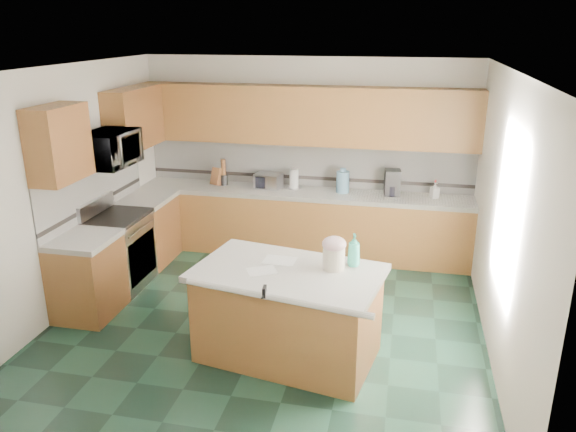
% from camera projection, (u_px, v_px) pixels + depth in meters
% --- Properties ---
extents(floor, '(4.60, 4.60, 0.00)m').
position_uv_depth(floor, '(268.00, 321.00, 6.19)').
color(floor, black).
rests_on(floor, ground).
extents(ceiling, '(4.60, 4.60, 0.00)m').
position_uv_depth(ceiling, '(265.00, 69.00, 5.31)').
color(ceiling, white).
rests_on(ceiling, ground).
extents(wall_back, '(4.60, 0.04, 2.70)m').
position_uv_depth(wall_back, '(307.00, 155.00, 7.89)').
color(wall_back, white).
rests_on(wall_back, ground).
extents(wall_front, '(4.60, 0.04, 2.70)m').
position_uv_depth(wall_front, '(178.00, 312.00, 3.60)').
color(wall_front, white).
rests_on(wall_front, ground).
extents(wall_left, '(0.04, 4.60, 2.70)m').
position_uv_depth(wall_left, '(64.00, 191.00, 6.21)').
color(wall_left, white).
rests_on(wall_left, ground).
extents(wall_right, '(0.04, 4.60, 2.70)m').
position_uv_depth(wall_right, '(505.00, 220.00, 5.29)').
color(wall_right, white).
rests_on(wall_right, ground).
extents(back_base_cab, '(4.60, 0.60, 0.86)m').
position_uv_depth(back_base_cab, '(302.00, 224.00, 7.90)').
color(back_base_cab, '#462713').
rests_on(back_base_cab, ground).
extents(back_countertop, '(4.60, 0.64, 0.06)m').
position_uv_depth(back_countertop, '(302.00, 193.00, 7.75)').
color(back_countertop, white).
rests_on(back_countertop, back_base_cab).
extents(back_upper_cab, '(4.60, 0.33, 0.78)m').
position_uv_depth(back_upper_cab, '(305.00, 115.00, 7.53)').
color(back_upper_cab, '#462713').
rests_on(back_upper_cab, wall_back).
extents(back_backsplash, '(4.60, 0.02, 0.63)m').
position_uv_depth(back_backsplash, '(306.00, 164.00, 7.90)').
color(back_backsplash, silver).
rests_on(back_backsplash, back_countertop).
extents(back_accent_band, '(4.60, 0.01, 0.05)m').
position_uv_depth(back_accent_band, '(306.00, 177.00, 7.96)').
color(back_accent_band, black).
rests_on(back_accent_band, back_countertop).
extents(left_base_cab_rear, '(0.60, 0.82, 0.86)m').
position_uv_depth(left_base_cab_rear, '(148.00, 231.00, 7.64)').
color(left_base_cab_rear, '#462713').
rests_on(left_base_cab_rear, ground).
extents(left_counter_rear, '(0.64, 0.82, 0.06)m').
position_uv_depth(left_counter_rear, '(146.00, 199.00, 7.49)').
color(left_counter_rear, white).
rests_on(left_counter_rear, left_base_cab_rear).
extents(left_base_cab_front, '(0.60, 0.72, 0.86)m').
position_uv_depth(left_base_cab_front, '(88.00, 278.00, 6.22)').
color(left_base_cab_front, '#462713').
rests_on(left_base_cab_front, ground).
extents(left_counter_front, '(0.64, 0.72, 0.06)m').
position_uv_depth(left_counter_front, '(83.00, 240.00, 6.07)').
color(left_counter_front, white).
rests_on(left_counter_front, left_base_cab_front).
extents(left_backsplash, '(0.02, 2.30, 0.63)m').
position_uv_depth(left_backsplash, '(94.00, 188.00, 6.75)').
color(left_backsplash, silver).
rests_on(left_backsplash, wall_left).
extents(left_accent_band, '(0.01, 2.30, 0.05)m').
position_uv_depth(left_accent_band, '(96.00, 203.00, 6.81)').
color(left_accent_band, black).
rests_on(left_accent_band, wall_left).
extents(left_upper_cab_rear, '(0.33, 1.09, 0.78)m').
position_uv_depth(left_upper_cab_rear, '(134.00, 118.00, 7.30)').
color(left_upper_cab_rear, '#462713').
rests_on(left_upper_cab_rear, wall_left).
extents(left_upper_cab_front, '(0.33, 0.72, 0.78)m').
position_uv_depth(left_upper_cab_front, '(59.00, 144.00, 5.76)').
color(left_upper_cab_front, '#462713').
rests_on(left_upper_cab_front, wall_left).
extents(range_body, '(0.60, 0.76, 0.88)m').
position_uv_depth(range_body, '(120.00, 252.00, 6.90)').
color(range_body, '#B7B7BC').
rests_on(range_body, ground).
extents(range_oven_door, '(0.02, 0.68, 0.55)m').
position_uv_depth(range_oven_door, '(142.00, 257.00, 6.86)').
color(range_oven_door, black).
rests_on(range_oven_door, range_body).
extents(range_cooktop, '(0.62, 0.78, 0.04)m').
position_uv_depth(range_cooktop, '(116.00, 217.00, 6.75)').
color(range_cooktop, black).
rests_on(range_cooktop, range_body).
extents(range_handle, '(0.02, 0.66, 0.02)m').
position_uv_depth(range_handle, '(142.00, 228.00, 6.73)').
color(range_handle, '#B7B7BC').
rests_on(range_handle, range_body).
extents(range_backguard, '(0.06, 0.76, 0.18)m').
position_uv_depth(range_backguard, '(96.00, 206.00, 6.77)').
color(range_backguard, '#B7B7BC').
rests_on(range_backguard, range_body).
extents(microwave, '(0.50, 0.73, 0.41)m').
position_uv_depth(microwave, '(109.00, 149.00, 6.48)').
color(microwave, '#B7B7BC').
rests_on(microwave, wall_left).
extents(island_base, '(1.77, 1.21, 0.86)m').
position_uv_depth(island_base, '(288.00, 316.00, 5.41)').
color(island_base, '#462713').
rests_on(island_base, ground).
extents(island_top, '(1.89, 1.33, 0.06)m').
position_uv_depth(island_top, '(288.00, 273.00, 5.27)').
color(island_top, white).
rests_on(island_top, island_base).
extents(island_bullnose, '(1.72, 0.37, 0.06)m').
position_uv_depth(island_bullnose, '(275.00, 298.00, 4.79)').
color(island_bullnose, white).
rests_on(island_bullnose, island_base).
extents(treat_jar, '(0.27, 0.27, 0.22)m').
position_uv_depth(treat_jar, '(334.00, 258.00, 5.25)').
color(treat_jar, beige).
rests_on(treat_jar, island_top).
extents(treat_jar_lid, '(0.23, 0.23, 0.14)m').
position_uv_depth(treat_jar_lid, '(334.00, 244.00, 5.20)').
color(treat_jar_lid, beige).
rests_on(treat_jar_lid, treat_jar).
extents(treat_jar_knob, '(0.07, 0.03, 0.03)m').
position_uv_depth(treat_jar_knob, '(334.00, 239.00, 5.19)').
color(treat_jar_knob, tan).
rests_on(treat_jar_knob, treat_jar_lid).
extents(treat_jar_knob_end_l, '(0.04, 0.04, 0.04)m').
position_uv_depth(treat_jar_knob_end_l, '(330.00, 239.00, 5.19)').
color(treat_jar_knob_end_l, tan).
rests_on(treat_jar_knob_end_l, treat_jar_lid).
extents(treat_jar_knob_end_r, '(0.04, 0.04, 0.04)m').
position_uv_depth(treat_jar_knob_end_r, '(338.00, 239.00, 5.18)').
color(treat_jar_knob_end_r, tan).
rests_on(treat_jar_knob_end_r, treat_jar_lid).
extents(soap_bottle_island, '(0.15, 0.15, 0.32)m').
position_uv_depth(soap_bottle_island, '(354.00, 250.00, 5.30)').
color(soap_bottle_island, teal).
rests_on(soap_bottle_island, island_top).
extents(paper_sheet_a, '(0.33, 0.31, 0.00)m').
position_uv_depth(paper_sheet_a, '(262.00, 271.00, 5.24)').
color(paper_sheet_a, white).
rests_on(paper_sheet_a, island_top).
extents(paper_sheet_b, '(0.32, 0.24, 0.00)m').
position_uv_depth(paper_sheet_b, '(280.00, 260.00, 5.47)').
color(paper_sheet_b, white).
rests_on(paper_sheet_b, island_top).
extents(clamp_body, '(0.04, 0.10, 0.09)m').
position_uv_depth(clamp_body, '(265.00, 291.00, 4.81)').
color(clamp_body, black).
rests_on(clamp_body, island_top).
extents(clamp_handle, '(0.02, 0.07, 0.02)m').
position_uv_depth(clamp_handle, '(263.00, 297.00, 4.77)').
color(clamp_handle, black).
rests_on(clamp_handle, island_top).
extents(knife_block, '(0.19, 0.22, 0.27)m').
position_uv_depth(knife_block, '(217.00, 177.00, 7.99)').
color(knife_block, '#472814').
rests_on(knife_block, back_countertop).
extents(utensil_crock, '(0.12, 0.12, 0.15)m').
position_uv_depth(utensil_crock, '(224.00, 180.00, 8.02)').
color(utensil_crock, black).
rests_on(utensil_crock, back_countertop).
extents(utensil_bundle, '(0.07, 0.07, 0.22)m').
position_uv_depth(utensil_bundle, '(223.00, 167.00, 7.96)').
color(utensil_bundle, '#472814').
rests_on(utensil_bundle, utensil_crock).
extents(toaster_oven, '(0.39, 0.30, 0.21)m').
position_uv_depth(toaster_oven, '(268.00, 181.00, 7.85)').
color(toaster_oven, '#B7B7BC').
rests_on(toaster_oven, back_countertop).
extents(toaster_oven_door, '(0.32, 0.01, 0.17)m').
position_uv_depth(toaster_oven_door, '(266.00, 183.00, 7.74)').
color(toaster_oven_door, black).
rests_on(toaster_oven_door, toaster_oven).
extents(paper_towel, '(0.12, 0.12, 0.28)m').
position_uv_depth(paper_towel, '(294.00, 179.00, 7.81)').
color(paper_towel, white).
rests_on(paper_towel, back_countertop).
extents(paper_towel_base, '(0.19, 0.19, 0.01)m').
position_uv_depth(paper_towel_base, '(294.00, 188.00, 7.85)').
color(paper_towel_base, '#B7B7BC').
rests_on(paper_towel_base, back_countertop).
extents(water_jug, '(0.18, 0.18, 0.29)m').
position_uv_depth(water_jug, '(343.00, 182.00, 7.64)').
color(water_jug, '#649BBF').
rests_on(water_jug, back_countertop).
extents(water_jug_neck, '(0.08, 0.08, 0.04)m').
position_uv_depth(water_jug_neck, '(343.00, 170.00, 7.58)').
color(water_jug_neck, '#649BBF').
rests_on(water_jug_neck, water_jug).
extents(coffee_maker, '(0.23, 0.25, 0.35)m').
position_uv_depth(coffee_maker, '(392.00, 182.00, 7.51)').
color(coffee_maker, black).
rests_on(coffee_maker, back_countertop).
extents(coffee_carafe, '(0.14, 0.14, 0.14)m').
position_uv_depth(coffee_carafe, '(392.00, 191.00, 7.50)').
color(coffee_carafe, black).
rests_on(coffee_carafe, back_countertop).
extents(soap_bottle_back, '(0.13, 0.13, 0.21)m').
position_uv_depth(soap_bottle_back, '(435.00, 190.00, 7.40)').
color(soap_bottle_back, white).
rests_on(soap_bottle_back, back_countertop).
extents(soap_back_cap, '(0.02, 0.02, 0.03)m').
position_uv_depth(soap_back_cap, '(436.00, 181.00, 7.36)').
color(soap_back_cap, red).
rests_on(soap_back_cap, soap_bottle_back).
extents(window_light_proxy, '(0.02, 1.40, 1.10)m').
position_uv_depth(window_light_proxy, '(507.00, 212.00, 5.06)').
color(window_light_proxy, white).
rests_on(window_light_proxy, wall_right).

